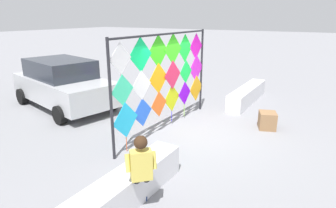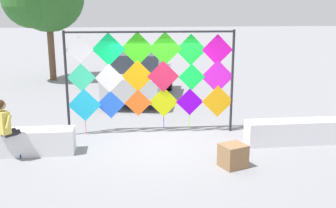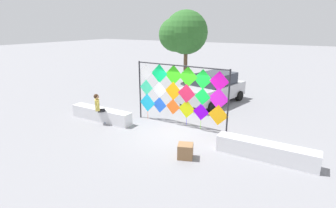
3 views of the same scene
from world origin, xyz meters
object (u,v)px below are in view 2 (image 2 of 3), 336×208
(kite_display_rack, at_px, (152,73))
(seated_vendor, at_px, (6,125))
(cardboard_box_large, at_px, (233,156))
(parked_car, at_px, (140,75))

(kite_display_rack, bearing_deg, seated_vendor, -155.13)
(seated_vendor, distance_m, cardboard_box_large, 5.16)
(kite_display_rack, relative_size, cardboard_box_large, 8.83)
(kite_display_rack, xyz_separation_m, parked_car, (-0.13, 4.42, -0.81))
(kite_display_rack, distance_m, parked_car, 4.50)
(seated_vendor, distance_m, parked_car, 6.87)
(seated_vendor, bearing_deg, cardboard_box_large, -11.30)
(kite_display_rack, bearing_deg, cardboard_box_large, -58.78)
(kite_display_rack, distance_m, cardboard_box_large, 3.38)
(seated_vendor, bearing_deg, kite_display_rack, 24.87)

